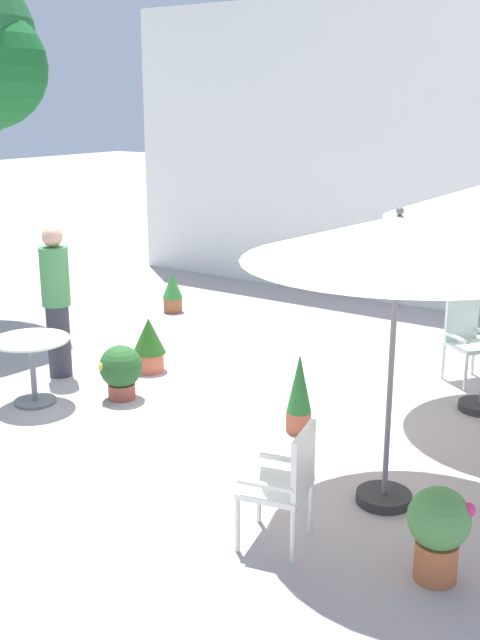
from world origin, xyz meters
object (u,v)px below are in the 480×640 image
(patio_chair_0, at_px, (467,336))
(potted_plant_4, at_px, (299,394))
(patio_chair_1, at_px, (287,479))
(potted_plant_5, at_px, (438,528))
(cafe_table_0, at_px, (32,358))
(potted_plant_7, at_px, (149,343))
(potted_plant_8, at_px, (121,370))
(potted_plant_6, at_px, (173,292))
(standing_person, at_px, (56,300))
(patio_umbrella_0, at_px, (398,241))

(patio_chair_0, height_order, potted_plant_4, patio_chair_0)
(patio_chair_1, relative_size, potted_plant_5, 1.37)
(cafe_table_0, relative_size, potted_plant_5, 1.21)
(patio_chair_0, bearing_deg, patio_chair_1, -88.72)
(patio_chair_1, distance_m, potted_plant_7, 3.94)
(cafe_table_0, distance_m, potted_plant_7, 1.49)
(cafe_table_0, distance_m, patio_chair_1, 3.67)
(patio_chair_0, height_order, potted_plant_8, patio_chair_0)
(patio_chair_0, relative_size, potted_plant_7, 1.42)
(patio_chair_1, bearing_deg, cafe_table_0, 167.24)
(potted_plant_6, bearing_deg, patio_chair_0, -5.07)
(potted_plant_5, xyz_separation_m, standing_person, (-5.03, 1.36, 0.52))
(patio_umbrella_0, bearing_deg, patio_chair_1, -109.12)
(patio_umbrella_0, height_order, standing_person, patio_umbrella_0)
(patio_chair_0, distance_m, potted_plant_6, 4.63)
(cafe_table_0, height_order, potted_plant_7, cafe_table_0)
(patio_umbrella_0, height_order, potted_plant_5, patio_umbrella_0)
(potted_plant_6, bearing_deg, patio_chair_1, -43.54)
(patio_chair_0, xyz_separation_m, potted_plant_5, (1.13, -3.85, -0.14))
(potted_plant_5, bearing_deg, potted_plant_4, 141.68)
(standing_person, bearing_deg, patio_umbrella_0, -7.96)
(patio_umbrella_0, bearing_deg, potted_plant_6, 145.08)
(patio_chair_1, height_order, potted_plant_7, patio_chair_1)
(patio_chair_1, relative_size, potted_plant_8, 1.53)
(patio_umbrella_0, relative_size, patio_chair_1, 2.61)
(potted_plant_8, bearing_deg, patio_chair_1, -26.01)
(patio_chair_1, relative_size, potted_plant_7, 1.39)
(potted_plant_4, distance_m, potted_plant_5, 2.50)
(patio_umbrella_0, xyz_separation_m, potted_plant_5, (0.71, -0.75, -1.72))
(cafe_table_0, distance_m, patio_chair_0, 4.76)
(potted_plant_8, bearing_deg, potted_plant_7, 111.39)
(patio_umbrella_0, bearing_deg, potted_plant_4, 147.51)
(patio_chair_0, relative_size, standing_person, 0.53)
(patio_chair_0, bearing_deg, potted_plant_8, -136.94)
(potted_plant_7, bearing_deg, patio_chair_0, 29.87)
(patio_chair_0, bearing_deg, patio_umbrella_0, -82.27)
(potted_plant_4, bearing_deg, standing_person, -176.43)
(potted_plant_6, distance_m, potted_plant_8, 3.53)
(patio_chair_0, relative_size, potted_plant_4, 1.17)
(cafe_table_0, relative_size, standing_person, 0.46)
(patio_chair_0, distance_m, potted_plant_8, 3.86)
(potted_plant_5, height_order, potted_plant_7, potted_plant_5)
(cafe_table_0, height_order, patio_chair_0, patio_chair_0)
(patio_chair_1, xyz_separation_m, potted_plant_6, (-4.70, 4.46, -0.20))
(patio_umbrella_0, distance_m, potted_plant_6, 6.38)
(patio_umbrella_0, distance_m, potted_plant_8, 3.72)
(patio_chair_1, distance_m, potted_plant_8, 3.24)
(patio_umbrella_0, bearing_deg, standing_person, 172.04)
(patio_chair_1, height_order, standing_person, standing_person)
(potted_plant_8, distance_m, standing_person, 1.23)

